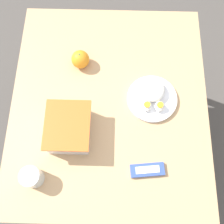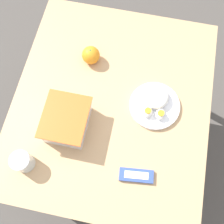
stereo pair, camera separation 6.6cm
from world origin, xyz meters
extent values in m
plane|color=#4C4742|center=(0.00, 0.00, 0.00)|extent=(10.00, 10.00, 0.00)
cube|color=tan|center=(0.00, 0.00, 0.71)|extent=(0.99, 0.85, 0.03)
cylinder|color=#A07D56|center=(-0.44, -0.37, 0.35)|extent=(0.05, 0.05, 0.69)
cylinder|color=#A07D56|center=(0.44, -0.37, 0.35)|extent=(0.05, 0.05, 0.69)
cylinder|color=#A07D56|center=(-0.44, 0.37, 0.35)|extent=(0.05, 0.05, 0.69)
cylinder|color=#A07D56|center=(0.44, 0.37, 0.35)|extent=(0.05, 0.05, 0.69)
cube|color=white|center=(-0.14, 0.16, 0.77)|extent=(0.19, 0.16, 0.10)
cube|color=#CCBC84|center=(-0.14, 0.16, 0.76)|extent=(0.17, 0.15, 0.07)
cube|color=orange|center=(-0.14, 0.16, 0.82)|extent=(0.20, 0.18, 0.01)
ellipsoid|color=tan|center=(-0.19, 0.18, 0.79)|extent=(0.04, 0.05, 0.02)
ellipsoid|color=tan|center=(-0.14, 0.16, 0.79)|extent=(0.05, 0.04, 0.02)
ellipsoid|color=tan|center=(-0.09, 0.16, 0.79)|extent=(0.05, 0.04, 0.02)
sphere|color=orange|center=(0.19, 0.13, 0.76)|extent=(0.08, 0.08, 0.08)
cylinder|color=#4C662D|center=(0.19, 0.13, 0.80)|extent=(0.01, 0.01, 0.00)
cylinder|color=white|center=(0.02, -0.18, 0.73)|extent=(0.22, 0.22, 0.02)
ellipsoid|color=white|center=(0.04, -0.18, 0.76)|extent=(0.11, 0.10, 0.05)
ellipsoid|color=white|center=(-0.03, -0.21, 0.75)|extent=(0.05, 0.04, 0.03)
cylinder|color=#F4A823|center=(-0.03, -0.21, 0.77)|extent=(0.03, 0.03, 0.01)
ellipsoid|color=white|center=(-0.03, -0.16, 0.75)|extent=(0.05, 0.04, 0.03)
cylinder|color=#F4A823|center=(-0.03, -0.16, 0.77)|extent=(0.03, 0.03, 0.01)
cube|color=#334C9E|center=(-0.29, -0.16, 0.73)|extent=(0.06, 0.14, 0.02)
cube|color=white|center=(-0.29, -0.16, 0.74)|extent=(0.04, 0.10, 0.00)
cylinder|color=silver|center=(-0.33, 0.28, 0.76)|extent=(0.08, 0.08, 0.08)
camera|label=1|loc=(-0.43, -0.02, 1.78)|focal=42.00mm
camera|label=2|loc=(-0.42, -0.09, 1.78)|focal=42.00mm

